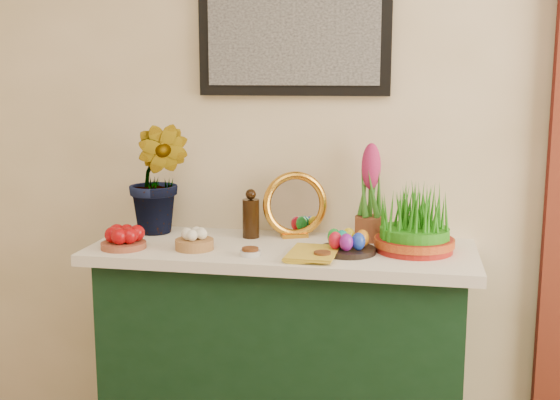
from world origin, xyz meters
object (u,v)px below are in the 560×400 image
Objects in this scene: hyacinth_green at (158,160)px; wheatgrass_sabzeh at (415,224)px; book at (289,251)px; mirror at (295,205)px; sideboard at (282,365)px.

hyacinth_green is 2.05× the size of wheatgrass_sabzeh.
book is 0.78× the size of wheatgrass_sabzeh.
wheatgrass_sabzeh is (0.99, -0.11, -0.19)m from hyacinth_green.
sideboard is at bearing -97.00° from mirror.
mirror is 0.48m from wheatgrass_sabzeh.
hyacinth_green reaches higher than wheatgrass_sabzeh.
mirror is (0.02, 0.16, 0.59)m from sideboard.
mirror is at bearing 83.00° from sideboard.
book is at bearing -70.26° from sideboard.
book reaches higher than sideboard.
book is at bearing -19.18° from hyacinth_green.
mirror reaches higher than book.
wheatgrass_sabzeh is (0.43, 0.14, 0.09)m from book.
wheatgrass_sabzeh is at bearing -1.45° from hyacinth_green.
sideboard is at bearing 112.63° from book.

